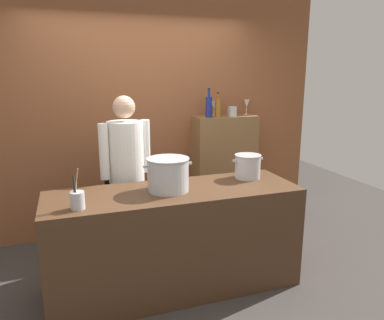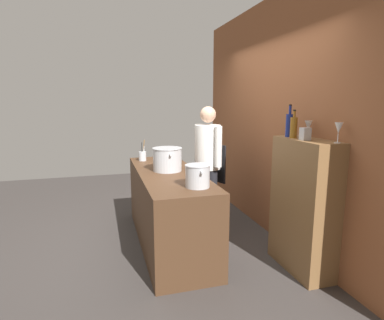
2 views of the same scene
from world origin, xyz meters
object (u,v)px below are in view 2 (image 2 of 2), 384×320
at_px(stockpot_small, 198,176).
at_px(utensil_crock, 142,156).
at_px(wine_bottle_amber, 294,127).
at_px(wine_glass_tall, 339,129).
at_px(stockpot_large, 167,159).
at_px(wine_glass_wide, 308,126).
at_px(spice_tin_silver, 305,134).
at_px(chef, 208,159).
at_px(wine_bottle_cobalt, 289,125).

bearing_deg(stockpot_small, utensil_crock, -167.71).
xyz_separation_m(wine_bottle_amber, wine_glass_tall, (0.45, 0.15, 0.02)).
distance_m(stockpot_large, wine_glass_wide, 1.63).
xyz_separation_m(stockpot_small, utensil_crock, (-1.54, -0.34, -0.04)).
xyz_separation_m(wine_glass_wide, spice_tin_silver, (0.17, -0.15, -0.06)).
bearing_deg(wine_glass_wide, wine_glass_tall, -0.83).
height_order(utensil_crock, wine_glass_tall, wine_glass_tall).
xyz_separation_m(chef, wine_bottle_amber, (1.16, 0.50, 0.51)).
xyz_separation_m(stockpot_small, spice_tin_silver, (0.29, 0.98, 0.41)).
relative_size(wine_bottle_cobalt, spice_tin_silver, 2.80).
bearing_deg(stockpot_small, wine_glass_tall, 63.94).
xyz_separation_m(stockpot_small, wine_glass_tall, (0.55, 1.13, 0.48)).
distance_m(chef, wine_glass_wide, 1.45).
bearing_deg(wine_bottle_cobalt, wine_glass_wide, 48.87).
distance_m(utensil_crock, wine_bottle_cobalt, 2.10).
xyz_separation_m(wine_bottle_amber, wine_glass_wide, (0.02, 0.16, 0.01)).
bearing_deg(wine_bottle_cobalt, spice_tin_silver, -2.59).
relative_size(utensil_crock, wine_bottle_amber, 1.05).
height_order(stockpot_large, wine_glass_wide, wine_glass_wide).
height_order(chef, wine_bottle_cobalt, wine_bottle_cobalt).
xyz_separation_m(stockpot_large, wine_glass_wide, (0.92, 1.26, 0.44)).
xyz_separation_m(stockpot_large, stockpot_small, (0.81, 0.13, -0.03)).
relative_size(utensil_crock, wine_glass_tall, 1.62).
height_order(stockpot_small, wine_bottle_amber, wine_bottle_amber).
bearing_deg(wine_bottle_cobalt, stockpot_small, -89.70).
distance_m(utensil_crock, spice_tin_silver, 2.30).
bearing_deg(wine_bottle_amber, wine_bottle_cobalt, 169.79).
bearing_deg(chef, stockpot_small, 137.35).
xyz_separation_m(utensil_crock, wine_bottle_amber, (1.64, 1.31, 0.50)).
height_order(wine_glass_tall, spice_tin_silver, wine_glass_tall).
bearing_deg(stockpot_small, stockpot_large, -170.72).
bearing_deg(spice_tin_silver, wine_bottle_cobalt, 177.41).
relative_size(stockpot_large, utensil_crock, 1.40).
height_order(stockpot_large, stockpot_small, stockpot_large).
bearing_deg(wine_glass_wide, stockpot_large, -126.14).
bearing_deg(stockpot_large, wine_bottle_cobalt, 54.54).
bearing_deg(stockpot_small, chef, 156.12).
relative_size(wine_bottle_cobalt, wine_glass_tall, 1.81).
xyz_separation_m(chef, wine_glass_tall, (1.61, 0.66, 0.53)).
bearing_deg(spice_tin_silver, stockpot_large, -134.51).
distance_m(stockpot_small, wine_bottle_cobalt, 1.10).
bearing_deg(utensil_crock, chef, 59.25).
height_order(chef, utensil_crock, chef).
relative_size(stockpot_small, wine_glass_wide, 1.78).
distance_m(stockpot_small, wine_glass_wide, 1.23).
bearing_deg(wine_bottle_amber, chef, -156.65).
height_order(stockpot_large, wine_glass_tall, wine_glass_tall).
xyz_separation_m(stockpot_small, wine_glass_wide, (0.12, 1.13, 0.47)).
bearing_deg(wine_glass_tall, wine_bottle_amber, -161.03).
height_order(utensil_crock, wine_glass_wide, wine_glass_wide).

